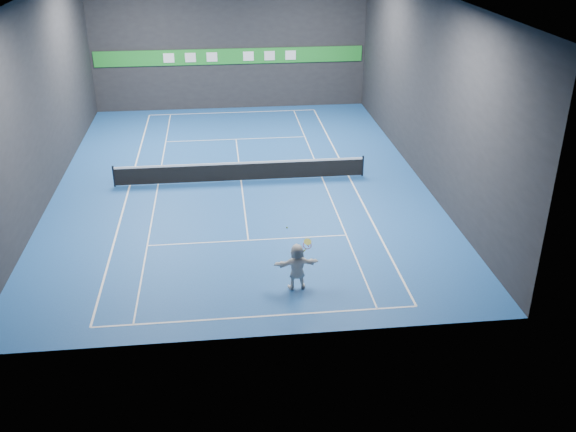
{
  "coord_description": "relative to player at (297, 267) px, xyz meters",
  "views": [
    {
      "loc": [
        -0.99,
        -29.79,
        12.45
      ],
      "look_at": [
        1.54,
        -7.37,
        1.5
      ],
      "focal_mm": 40.0,
      "sensor_mm": 36.0,
      "label": 1
    }
  ],
  "objects": [
    {
      "name": "sideline_singles_right",
      "position": [
        2.57,
        10.23,
        -0.88
      ],
      "size": [
        0.06,
        23.78,
        0.01
      ],
      "primitive_type": "cube",
      "color": "white",
      "rests_on": "ground"
    },
    {
      "name": "service_line_near",
      "position": [
        -1.54,
        3.83,
        -0.88
      ],
      "size": [
        8.23,
        0.06,
        0.01
      ],
      "primitive_type": "cube",
      "color": "white",
      "rests_on": "ground"
    },
    {
      "name": "sideline_doubles_left",
      "position": [
        -7.03,
        10.23,
        -0.88
      ],
      "size": [
        0.08,
        23.78,
        0.01
      ],
      "primitive_type": "cube",
      "color": "white",
      "rests_on": "ground"
    },
    {
      "name": "center_service_line",
      "position": [
        -1.54,
        10.23,
        -0.88
      ],
      "size": [
        0.06,
        12.8,
        0.01
      ],
      "primitive_type": "cube",
      "color": "white",
      "rests_on": "ground"
    },
    {
      "name": "tennis_net",
      "position": [
        -1.54,
        10.23,
        -0.34
      ],
      "size": [
        12.5,
        0.1,
        1.07
      ],
      "color": "black",
      "rests_on": "ground"
    },
    {
      "name": "wall_front",
      "position": [
        -1.54,
        -2.77,
        3.62
      ],
      "size": [
        18.0,
        0.1,
        9.0
      ],
      "primitive_type": "cube",
      "color": "black",
      "rests_on": "ground"
    },
    {
      "name": "tennis_racket",
      "position": [
        0.35,
        0.05,
        0.81
      ],
      "size": [
        0.42,
        0.31,
        0.59
      ],
      "color": "#AC1217",
      "rests_on": "player"
    },
    {
      "name": "tennis_ball",
      "position": [
        -0.35,
        0.06,
        1.55
      ],
      "size": [
        0.06,
        0.06,
        0.06
      ],
      "primitive_type": "sphere",
      "color": "#A8D323",
      "rests_on": "player"
    },
    {
      "name": "service_line_far",
      "position": [
        -1.54,
        16.63,
        -0.88
      ],
      "size": [
        8.23,
        0.06,
        0.01
      ],
      "primitive_type": "cube",
      "color": "white",
      "rests_on": "ground"
    },
    {
      "name": "ground",
      "position": [
        -1.54,
        10.23,
        -0.88
      ],
      "size": [
        26.0,
        26.0,
        0.0
      ],
      "primitive_type": "plane",
      "color": "#1B4D96",
      "rests_on": "ground"
    },
    {
      "name": "player",
      "position": [
        0.0,
        0.0,
        0.0
      ],
      "size": [
        1.66,
        0.62,
        1.76
      ],
      "primitive_type": "imported",
      "rotation": [
        0.0,
        0.0,
        3.2
      ],
      "color": "silver",
      "rests_on": "ground"
    },
    {
      "name": "sponsor_banner",
      "position": [
        -1.54,
        23.17,
        2.62
      ],
      "size": [
        17.64,
        0.11,
        1.0
      ],
      "color": "#1E8C2A",
      "rests_on": "wall_back"
    },
    {
      "name": "wall_left",
      "position": [
        -10.54,
        10.23,
        3.62
      ],
      "size": [
        0.1,
        26.0,
        9.0
      ],
      "primitive_type": "cube",
      "color": "black",
      "rests_on": "ground"
    },
    {
      "name": "wall_right",
      "position": [
        7.46,
        10.23,
        3.62
      ],
      "size": [
        0.1,
        26.0,
        9.0
      ],
      "primitive_type": "cube",
      "color": "black",
      "rests_on": "ground"
    },
    {
      "name": "sideline_singles_left",
      "position": [
        -5.65,
        10.23,
        -0.88
      ],
      "size": [
        0.06,
        23.78,
        0.01
      ],
      "primitive_type": "cube",
      "color": "white",
      "rests_on": "ground"
    },
    {
      "name": "sideline_doubles_right",
      "position": [
        3.95,
        10.23,
        -0.88
      ],
      "size": [
        0.08,
        23.78,
        0.01
      ],
      "primitive_type": "cube",
      "color": "white",
      "rests_on": "ground"
    },
    {
      "name": "baseline_near",
      "position": [
        -1.54,
        -1.66,
        -0.88
      ],
      "size": [
        10.98,
        0.08,
        0.01
      ],
      "primitive_type": "cube",
      "color": "white",
      "rests_on": "ground"
    },
    {
      "name": "wall_back",
      "position": [
        -1.54,
        23.23,
        3.62
      ],
      "size": [
        18.0,
        0.1,
        9.0
      ],
      "primitive_type": "cube",
      "color": "black",
      "rests_on": "ground"
    },
    {
      "name": "baseline_far",
      "position": [
        -1.54,
        22.12,
        -0.88
      ],
      "size": [
        10.98,
        0.08,
        0.01
      ],
      "primitive_type": "cube",
      "color": "white",
      "rests_on": "ground"
    }
  ]
}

